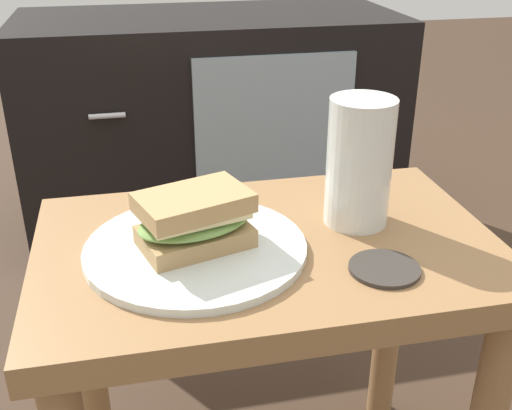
{
  "coord_description": "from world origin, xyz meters",
  "views": [
    {
      "loc": [
        -0.15,
        -0.64,
        0.83
      ],
      "look_at": [
        -0.01,
        0.0,
        0.51
      ],
      "focal_mm": 43.61,
      "sensor_mm": 36.0,
      "label": 1
    }
  ],
  "objects": [
    {
      "name": "plate",
      "position": [
        -0.09,
        -0.01,
        0.47
      ],
      "size": [
        0.26,
        0.26,
        0.01
      ],
      "primitive_type": "cylinder",
      "color": "silver",
      "rests_on": "side_table"
    },
    {
      "name": "tv_cabinet",
      "position": [
        0.07,
        0.95,
        0.29
      ],
      "size": [
        0.96,
        0.46,
        0.58
      ],
      "color": "black",
      "rests_on": "ground"
    },
    {
      "name": "beer_glass",
      "position": [
        0.12,
        0.03,
        0.54
      ],
      "size": [
        0.08,
        0.08,
        0.16
      ],
      "color": "silver",
      "rests_on": "side_table"
    },
    {
      "name": "side_table",
      "position": [
        0.0,
        0.0,
        0.37
      ],
      "size": [
        0.56,
        0.36,
        0.46
      ],
      "color": "olive",
      "rests_on": "ground"
    },
    {
      "name": "sandwich_front",
      "position": [
        -0.09,
        -0.01,
        0.5
      ],
      "size": [
        0.15,
        0.12,
        0.07
      ],
      "color": "tan",
      "rests_on": "plate"
    },
    {
      "name": "coaster",
      "position": [
        0.11,
        -0.09,
        0.46
      ],
      "size": [
        0.08,
        0.08,
        0.01
      ],
      "primitive_type": "cylinder",
      "color": "#332D28",
      "rests_on": "side_table"
    }
  ]
}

